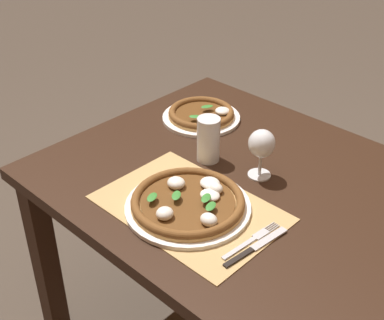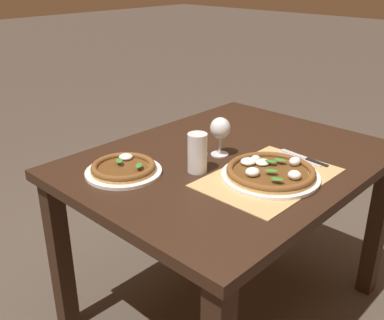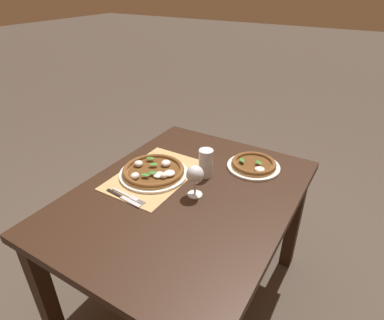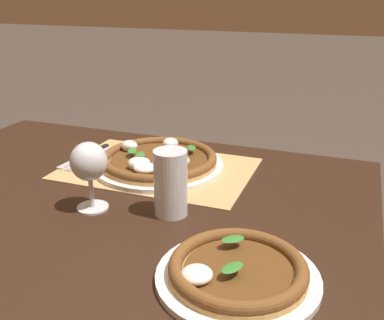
% 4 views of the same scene
% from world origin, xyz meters
% --- Properties ---
extents(ground_plane, '(24.00, 24.00, 0.00)m').
position_xyz_m(ground_plane, '(0.00, 0.00, 0.00)').
color(ground_plane, '#473D33').
extents(dining_table, '(1.23, 0.95, 0.74)m').
position_xyz_m(dining_table, '(0.00, 0.00, 0.64)').
color(dining_table, black).
rests_on(dining_table, ground).
extents(paper_placemat, '(0.50, 0.34, 0.00)m').
position_xyz_m(paper_placemat, '(-0.05, -0.21, 0.74)').
color(paper_placemat, tan).
rests_on(paper_placemat, dining_table).
extents(pizza_near, '(0.35, 0.35, 0.05)m').
position_xyz_m(pizza_near, '(-0.05, -0.22, 0.76)').
color(pizza_near, white).
rests_on(pizza_near, paper_placemat).
extents(pizza_far, '(0.28, 0.28, 0.04)m').
position_xyz_m(pizza_far, '(-0.38, 0.19, 0.76)').
color(pizza_far, white).
rests_on(pizza_far, dining_table).
extents(wine_glass, '(0.08, 0.08, 0.16)m').
position_xyz_m(wine_glass, '(-0.01, 0.05, 0.85)').
color(wine_glass, silver).
rests_on(wine_glass, dining_table).
extents(pint_glass, '(0.07, 0.07, 0.15)m').
position_xyz_m(pint_glass, '(-0.18, 0.01, 0.81)').
color(pint_glass, silver).
rests_on(pint_glass, dining_table).
extents(fork, '(0.03, 0.20, 0.00)m').
position_xyz_m(fork, '(0.16, -0.21, 0.75)').
color(fork, '#B7B7BC').
rests_on(fork, paper_placemat).
extents(knife, '(0.04, 0.22, 0.01)m').
position_xyz_m(knife, '(0.18, -0.22, 0.75)').
color(knife, black).
rests_on(knife, paper_placemat).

